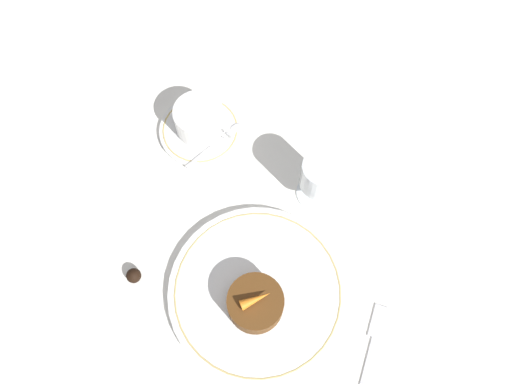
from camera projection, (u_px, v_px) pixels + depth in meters
The scene contains 10 objects.
ground_plane at pixel (263, 283), 0.77m from camera, with size 3.00×3.00×0.00m, color white.
dinner_plate at pixel (257, 291), 0.76m from camera, with size 0.27×0.27×0.01m.
saucer at pixel (200, 130), 0.88m from camera, with size 0.14×0.14×0.01m.
coffee_cup at pixel (200, 119), 0.85m from camera, with size 0.11×0.08×0.05m.
spoon at pixel (220, 140), 0.86m from camera, with size 0.04×0.12×0.00m.
wine_glass at pixel (318, 175), 0.78m from camera, with size 0.07×0.07×0.10m.
fork at pixel (371, 352), 0.73m from camera, with size 0.05×0.19×0.01m.
dessert_cake at pixel (255, 303), 0.73m from camera, with size 0.08×0.08×0.04m.
carrot_garnish at pixel (255, 300), 0.70m from camera, with size 0.04×0.04×0.02m.
chocolate_truffle at pixel (134, 276), 0.77m from camera, with size 0.02×0.02×0.02m.
Camera 1 is at (0.08, -0.16, 0.76)m, focal length 35.00 mm.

